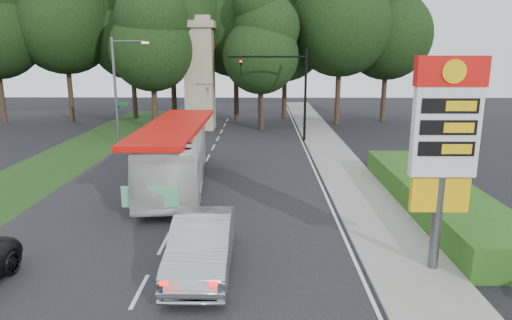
{
  "coord_description": "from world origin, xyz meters",
  "views": [
    {
      "loc": [
        3.62,
        -11.73,
        6.95
      ],
      "look_at": [
        3.36,
        8.28,
        2.2
      ],
      "focal_mm": 32.0,
      "sensor_mm": 36.0,
      "label": 1
    }
  ],
  "objects_px": {
    "streetlight_signs": "(118,87)",
    "monument": "(200,73)",
    "gas_station_pylon": "(445,136)",
    "traffic_signal_mast": "(289,82)",
    "transit_bus": "(176,155)",
    "sedan_silver": "(202,244)"
  },
  "relations": [
    {
      "from": "transit_bus",
      "to": "gas_station_pylon",
      "type": "bearing_deg",
      "value": -49.4
    },
    {
      "from": "gas_station_pylon",
      "to": "sedan_silver",
      "type": "bearing_deg",
      "value": -179.86
    },
    {
      "from": "gas_station_pylon",
      "to": "monument",
      "type": "distance_m",
      "value": 30.17
    },
    {
      "from": "sedan_silver",
      "to": "gas_station_pylon",
      "type": "bearing_deg",
      "value": -0.51
    },
    {
      "from": "sedan_silver",
      "to": "transit_bus",
      "type": "bearing_deg",
      "value": 104.36
    },
    {
      "from": "gas_station_pylon",
      "to": "streetlight_signs",
      "type": "height_order",
      "value": "streetlight_signs"
    },
    {
      "from": "streetlight_signs",
      "to": "transit_bus",
      "type": "xyz_separation_m",
      "value": [
        6.05,
        -10.22,
        -2.79
      ]
    },
    {
      "from": "gas_station_pylon",
      "to": "traffic_signal_mast",
      "type": "height_order",
      "value": "traffic_signal_mast"
    },
    {
      "from": "traffic_signal_mast",
      "to": "sedan_silver",
      "type": "height_order",
      "value": "traffic_signal_mast"
    },
    {
      "from": "monument",
      "to": "sedan_silver",
      "type": "bearing_deg",
      "value": -82.5
    },
    {
      "from": "streetlight_signs",
      "to": "monument",
      "type": "relative_size",
      "value": 0.8
    },
    {
      "from": "transit_bus",
      "to": "sedan_silver",
      "type": "distance_m",
      "value": 10.19
    },
    {
      "from": "streetlight_signs",
      "to": "monument",
      "type": "bearing_deg",
      "value": 58.03
    },
    {
      "from": "traffic_signal_mast",
      "to": "streetlight_signs",
      "type": "distance_m",
      "value": 12.83
    },
    {
      "from": "gas_station_pylon",
      "to": "traffic_signal_mast",
      "type": "xyz_separation_m",
      "value": [
        -3.52,
        22.0,
        0.22
      ]
    },
    {
      "from": "streetlight_signs",
      "to": "transit_bus",
      "type": "bearing_deg",
      "value": -59.38
    },
    {
      "from": "gas_station_pylon",
      "to": "transit_bus",
      "type": "relative_size",
      "value": 0.58
    },
    {
      "from": "traffic_signal_mast",
      "to": "transit_bus",
      "type": "bearing_deg",
      "value": -118.47
    },
    {
      "from": "sedan_silver",
      "to": "monument",
      "type": "bearing_deg",
      "value": 96.86
    },
    {
      "from": "gas_station_pylon",
      "to": "streetlight_signs",
      "type": "xyz_separation_m",
      "value": [
        -16.19,
        20.01,
        -0.01
      ]
    },
    {
      "from": "gas_station_pylon",
      "to": "transit_bus",
      "type": "bearing_deg",
      "value": 135.99
    },
    {
      "from": "monument",
      "to": "transit_bus",
      "type": "distance_m",
      "value": 18.57
    }
  ]
}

